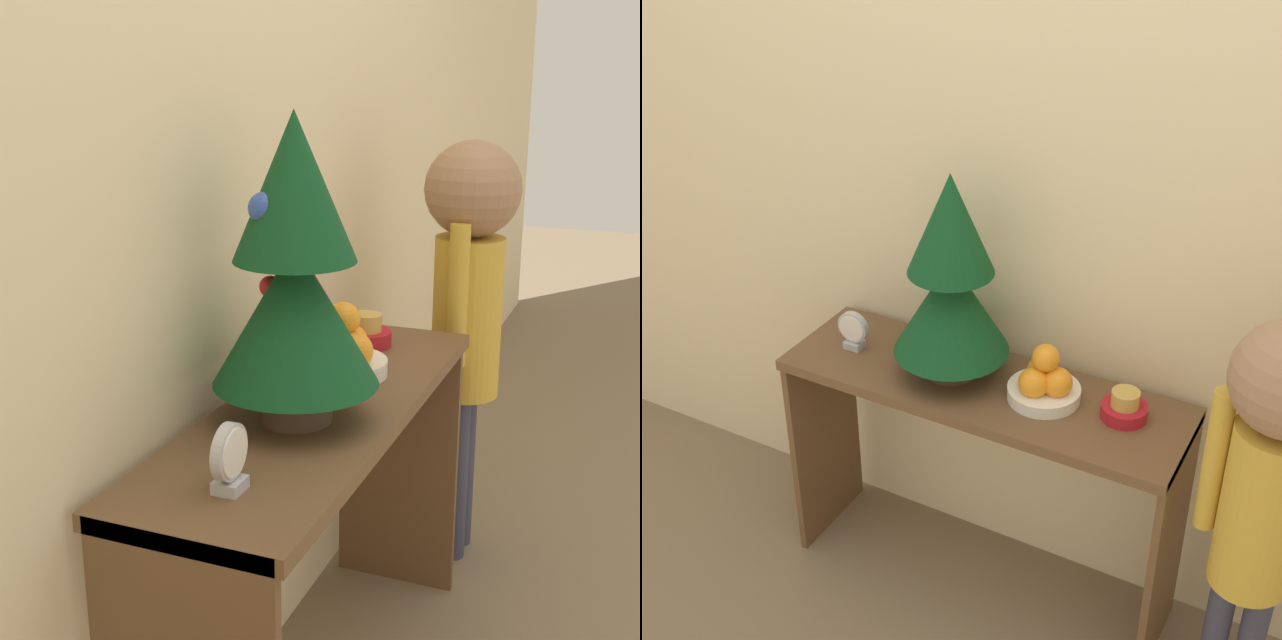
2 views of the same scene
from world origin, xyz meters
TOP-DOWN VIEW (x-y plane):
  - ground_plane at (0.00, 0.00)m, footprint 12.00×12.00m
  - back_wall at (0.00, 0.39)m, footprint 7.00×0.05m
  - console_table at (0.00, 0.17)m, footprint 1.09×0.34m
  - mini_tree at (-0.10, 0.18)m, footprint 0.31×0.31m
  - fruit_bowl at (0.17, 0.18)m, footprint 0.19×0.19m
  - singing_bowl at (0.37, 0.20)m, footprint 0.12×0.12m
  - desk_clock at (-0.39, 0.16)m, footprint 0.09×0.04m
  - child_figure at (0.75, 0.05)m, footprint 0.28×0.25m

SIDE VIEW (x-z plane):
  - ground_plane at x=0.00m, z-range 0.00..0.00m
  - console_table at x=0.00m, z-range 0.19..0.89m
  - singing_bowl at x=0.37m, z-range 0.69..0.77m
  - fruit_bowl at x=0.17m, z-range 0.68..0.83m
  - desk_clock at x=-0.39m, z-range 0.70..0.81m
  - child_figure at x=0.75m, z-range 0.22..1.37m
  - mini_tree at x=-0.10m, z-range 0.70..1.26m
  - back_wall at x=0.00m, z-range 0.00..2.50m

